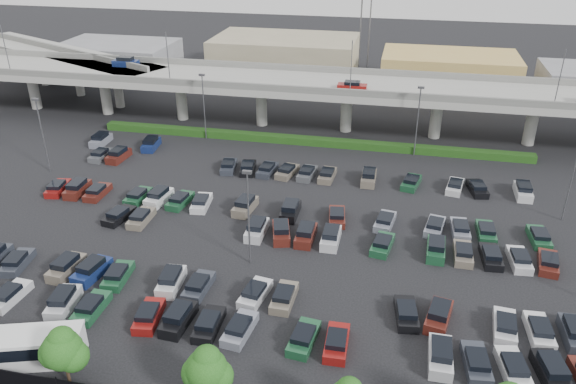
{
  "coord_description": "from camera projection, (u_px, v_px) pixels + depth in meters",
  "views": [
    {
      "loc": [
        13.7,
        -53.97,
        32.19
      ],
      "look_at": [
        1.28,
        4.55,
        2.0
      ],
      "focal_mm": 35.0,
      "sensor_mm": 36.0,
      "label": 1
    }
  ],
  "objects": [
    {
      "name": "ground",
      "position": [
        269.0,
        224.0,
        64.17
      ],
      "size": [
        280.0,
        280.0,
        0.0
      ],
      "primitive_type": "plane",
      "color": "black"
    },
    {
      "name": "parked_cars",
      "position": [
        264.0,
        238.0,
        60.25
      ],
      "size": [
        62.96,
        41.62,
        1.67
      ],
      "color": "#2F333C",
      "rests_on": "ground"
    },
    {
      "name": "shuttle_bus",
      "position": [
        29.0,
        347.0,
        44.1
      ],
      "size": [
        8.78,
        5.24,
        2.67
      ],
      "color": "white",
      "rests_on": "ground"
    },
    {
      "name": "overpass",
      "position": [
        315.0,
        87.0,
        89.01
      ],
      "size": [
        150.0,
        13.0,
        15.8
      ],
      "color": "#999A91",
      "rests_on": "ground"
    },
    {
      "name": "distant_buildings",
      "position": [
        400.0,
        66.0,
        114.17
      ],
      "size": [
        138.0,
        24.0,
        9.0
      ],
      "color": "slate",
      "rests_on": "ground"
    },
    {
      "name": "hedge",
      "position": [
        308.0,
        141.0,
        85.76
      ],
      "size": [
        66.0,
        1.6,
        1.1
      ],
      "primitive_type": "cube",
      "color": "#183C11",
      "rests_on": "ground"
    },
    {
      "name": "light_poles",
      "position": [
        237.0,
        164.0,
        63.88
      ],
      "size": [
        66.9,
        48.38,
        10.3
      ],
      "color": "#505055",
      "rests_on": "ground"
    },
    {
      "name": "tree_row",
      "position": [
        188.0,
        367.0,
        39.29
      ],
      "size": [
        65.07,
        3.66,
        5.94
      ],
      "color": "#332316",
      "rests_on": "ground"
    },
    {
      "name": "on_ramp",
      "position": [
        59.0,
        56.0,
        108.34
      ],
      "size": [
        50.93,
        30.13,
        8.8
      ],
      "color": "#999A91",
      "rests_on": "ground"
    }
  ]
}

